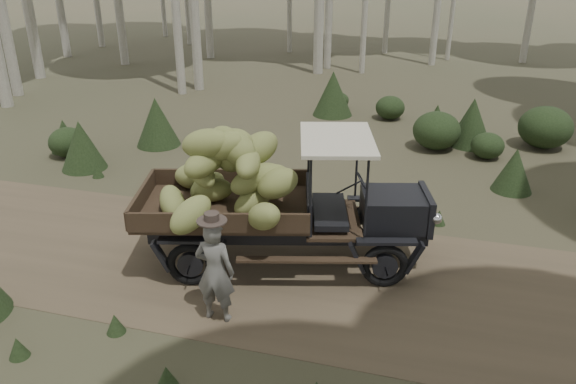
# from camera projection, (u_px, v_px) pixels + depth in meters

# --- Properties ---
(ground) EXTENTS (120.00, 120.00, 0.00)m
(ground) POSITION_uv_depth(u_px,v_px,m) (320.00, 278.00, 9.12)
(ground) COLOR #473D2B
(ground) RESTS_ON ground
(dirt_track) EXTENTS (70.00, 4.00, 0.01)m
(dirt_track) POSITION_uv_depth(u_px,v_px,m) (320.00, 277.00, 9.12)
(dirt_track) COLOR brown
(dirt_track) RESTS_ON ground
(banana_truck) EXTENTS (5.04, 3.05, 2.44)m
(banana_truck) POSITION_uv_depth(u_px,v_px,m) (259.00, 186.00, 9.08)
(banana_truck) COLOR black
(banana_truck) RESTS_ON ground
(farmer) EXTENTS (0.58, 0.42, 1.70)m
(farmer) POSITION_uv_depth(u_px,v_px,m) (215.00, 271.00, 7.82)
(farmer) COLOR #5C5B54
(farmer) RESTS_ON ground
(undergrowth) EXTENTS (20.83, 22.76, 1.38)m
(undergrowth) POSITION_uv_depth(u_px,v_px,m) (382.00, 191.00, 10.96)
(undergrowth) COLOR #233319
(undergrowth) RESTS_ON ground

